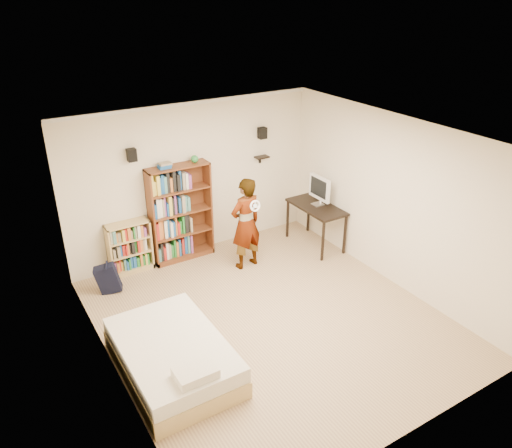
% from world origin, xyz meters
% --- Properties ---
extents(ground, '(4.50, 5.00, 0.01)m').
position_xyz_m(ground, '(0.00, 0.00, 0.00)').
color(ground, tan).
rests_on(ground, ground).
extents(room_shell, '(4.52, 5.02, 2.71)m').
position_xyz_m(room_shell, '(0.00, 0.00, 1.76)').
color(room_shell, beige).
rests_on(room_shell, ground).
extents(crown_molding, '(4.50, 5.00, 0.06)m').
position_xyz_m(crown_molding, '(0.00, 0.00, 2.67)').
color(crown_molding, silver).
rests_on(crown_molding, room_shell).
extents(speaker_left, '(0.14, 0.12, 0.20)m').
position_xyz_m(speaker_left, '(-1.05, 2.40, 2.00)').
color(speaker_left, black).
rests_on(speaker_left, room_shell).
extents(speaker_right, '(0.14, 0.12, 0.20)m').
position_xyz_m(speaker_right, '(1.35, 2.40, 2.00)').
color(speaker_right, black).
rests_on(speaker_right, room_shell).
extents(wall_shelf, '(0.25, 0.16, 0.02)m').
position_xyz_m(wall_shelf, '(1.35, 2.41, 1.55)').
color(wall_shelf, black).
rests_on(wall_shelf, room_shell).
extents(tall_bookshelf, '(1.08, 0.32, 1.71)m').
position_xyz_m(tall_bookshelf, '(-0.33, 2.34, 0.86)').
color(tall_bookshelf, brown).
rests_on(tall_bookshelf, ground).
extents(low_bookshelf, '(0.72, 0.27, 0.90)m').
position_xyz_m(low_bookshelf, '(-1.27, 2.37, 0.45)').
color(low_bookshelf, tan).
rests_on(low_bookshelf, ground).
extents(computer_desk, '(0.58, 1.16, 0.79)m').
position_xyz_m(computer_desk, '(1.94, 1.49, 0.39)').
color(computer_desk, black).
rests_on(computer_desk, ground).
extents(imac, '(0.18, 0.55, 0.54)m').
position_xyz_m(imac, '(1.99, 1.53, 1.06)').
color(imac, white).
rests_on(imac, computer_desk).
extents(daybed, '(1.21, 1.86, 0.55)m').
position_xyz_m(daybed, '(-1.63, -0.25, 0.27)').
color(daybed, white).
rests_on(daybed, ground).
extents(person, '(0.63, 0.46, 1.60)m').
position_xyz_m(person, '(0.47, 1.50, 0.80)').
color(person, black).
rests_on(person, ground).
extents(wii_wheel, '(0.19, 0.07, 0.19)m').
position_xyz_m(wii_wheel, '(0.47, 1.20, 1.24)').
color(wii_wheel, white).
rests_on(wii_wheel, person).
extents(navy_bag, '(0.41, 0.34, 0.48)m').
position_xyz_m(navy_bag, '(-1.79, 1.93, 0.24)').
color(navy_bag, black).
rests_on(navy_bag, ground).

